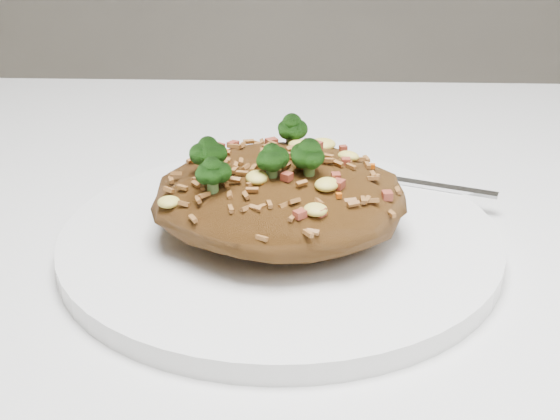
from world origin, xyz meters
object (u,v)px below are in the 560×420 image
object	(u,v)px
dining_table	(372,367)
fried_rice	(279,186)
plate	(280,240)
fork	(399,181)

from	to	relation	value
dining_table	fried_rice	world-z (taller)	fried_rice
plate	fork	bearing A→B (deg)	43.05
plate	fork	world-z (taller)	fork
dining_table	fork	world-z (taller)	fork
fork	dining_table	bearing A→B (deg)	-83.51
dining_table	fried_rice	distance (m)	0.15
plate	fried_rice	xyz separation A→B (m)	(-0.00, -0.00, 0.04)
dining_table	fried_rice	size ratio (longest dim) A/B	7.30
dining_table	fork	distance (m)	0.14
plate	fried_rice	size ratio (longest dim) A/B	1.77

